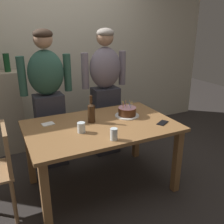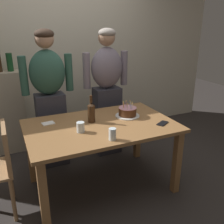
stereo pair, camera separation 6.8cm
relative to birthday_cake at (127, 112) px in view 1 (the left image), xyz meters
The scene contains 11 objects.
ground_plane 0.87m from the birthday_cake, 165.14° to the right, with size 10.00×10.00×0.00m, color #332D2B.
back_wall 1.58m from the birthday_cake, 103.74° to the left, with size 5.20×0.10×2.60m, color beige.
dining_table 0.40m from the birthday_cake, 165.14° to the right, with size 1.50×0.96×0.74m.
birthday_cake is the anchor object (origin of this frame).
water_glass_near 0.63m from the birthday_cake, 162.31° to the right, with size 0.08×0.08×0.10m, color silver.
water_glass_far 0.61m from the birthday_cake, 130.25° to the right, with size 0.07×0.07×0.11m, color silver.
wine_bottle 0.42m from the birthday_cake, behind, with size 0.08×0.08×0.29m.
cell_phone 0.41m from the birthday_cake, 56.33° to the right, with size 0.14×0.07×0.01m, color black.
napkin_stack 0.86m from the birthday_cake, behind, with size 0.12×0.09×0.01m, color white.
person_man_bearded 0.96m from the birthday_cake, 139.68° to the left, with size 0.61×0.27×1.66m.
person_woman_cardigan 0.62m from the birthday_cake, 88.32° to the left, with size 0.61×0.27×1.66m.
Camera 1 is at (-0.93, -2.16, 1.72)m, focal length 39.95 mm.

